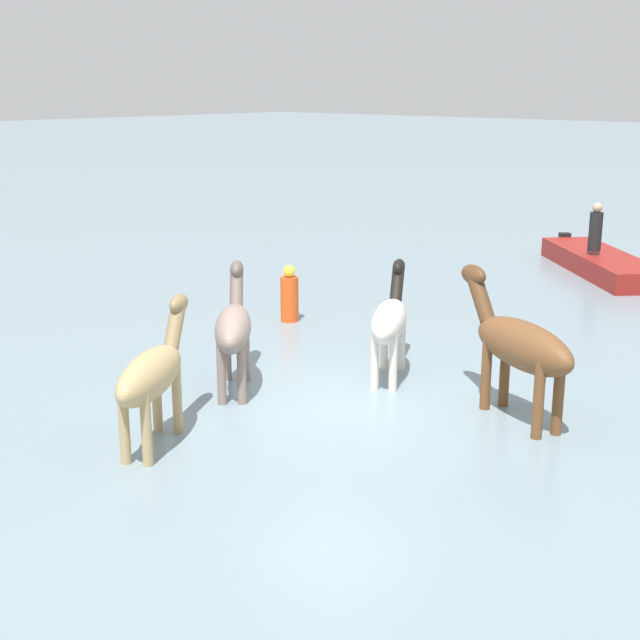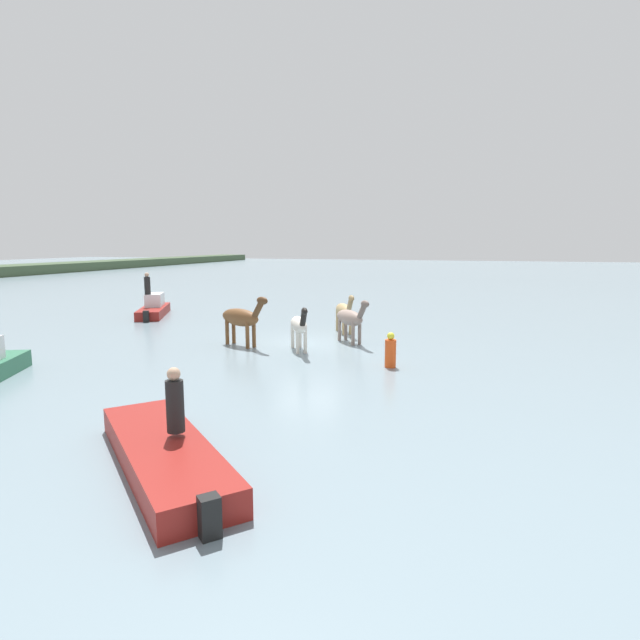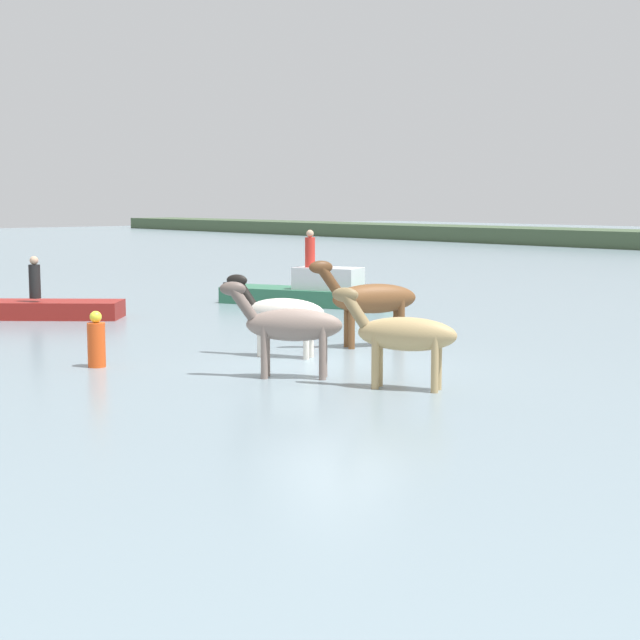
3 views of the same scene
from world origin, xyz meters
The scene contains 10 objects.
ground_plane centered at (0.00, 0.00, 0.00)m, with size 196.17×196.17×0.00m, color gray.
horse_pinto_flank centered at (-1.37, 2.24, 1.10)m, with size 1.41×2.52×2.01m.
horse_lead centered at (0.47, -1.62, 1.01)m, with size 1.94×1.89×1.82m.
horse_dun_straggler centered at (-1.58, -0.19, 0.97)m, with size 2.12×1.44×1.75m.
horse_chestnut_trailing centered at (2.63, -0.79, 0.99)m, with size 2.15×1.49×1.79m.
boat_motor_center centered at (-11.58, -1.26, 0.17)m, with size 4.27×4.51×0.75m.
boat_dinghy_port centered at (-9.10, 7.00, 0.33)m, with size 5.89×3.85×1.37m.
person_spotter_bow centered at (-11.32, -1.35, 1.14)m, with size 0.32×0.32×1.19m.
person_watcher_seated centered at (-9.03, 6.85, 1.77)m, with size 0.32×0.32×1.19m.
buoy_channel_marker centered at (-3.01, -3.82, 0.51)m, with size 0.36×0.36×1.14m.
Camera 3 is at (14.69, -13.04, 3.36)m, focal length 54.78 mm.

